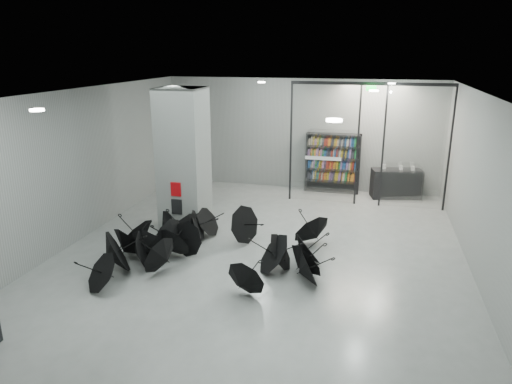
% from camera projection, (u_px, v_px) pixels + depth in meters
% --- Properties ---
extents(room, '(14.00, 14.02, 4.01)m').
position_uv_depth(room, '(253.00, 149.00, 10.37)').
color(room, slate).
rests_on(room, ground).
extents(column, '(1.20, 1.20, 4.00)m').
position_uv_depth(column, '(184.00, 161.00, 13.06)').
color(column, slate).
rests_on(column, ground).
extents(fire_cabinet, '(0.28, 0.04, 0.38)m').
position_uv_depth(fire_cabinet, '(176.00, 189.00, 12.67)').
color(fire_cabinet, '#A50A07').
rests_on(fire_cabinet, column).
extents(info_panel, '(0.30, 0.03, 0.42)m').
position_uv_depth(info_panel, '(177.00, 207.00, 12.81)').
color(info_panel, black).
rests_on(info_panel, column).
extents(exit_sign, '(0.30, 0.06, 0.15)m').
position_uv_depth(exit_sign, '(371.00, 88.00, 14.45)').
color(exit_sign, '#0CE533').
rests_on(exit_sign, room).
extents(glass_partition, '(5.06, 0.08, 4.00)m').
position_uv_depth(glass_partition, '(367.00, 140.00, 15.11)').
color(glass_partition, silver).
rests_on(glass_partition, ground).
extents(bookshelf, '(1.94, 0.41, 2.13)m').
position_uv_depth(bookshelf, '(333.00, 163.00, 16.87)').
color(bookshelf, black).
rests_on(bookshelf, ground).
extents(shop_counter, '(1.78, 1.02, 1.00)m').
position_uv_depth(shop_counter, '(396.00, 184.00, 16.34)').
color(shop_counter, black).
rests_on(shop_counter, ground).
extents(umbrella_cluster, '(5.82, 4.72, 1.32)m').
position_uv_depth(umbrella_cluster, '(200.00, 249.00, 11.42)').
color(umbrella_cluster, black).
rests_on(umbrella_cluster, ground).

